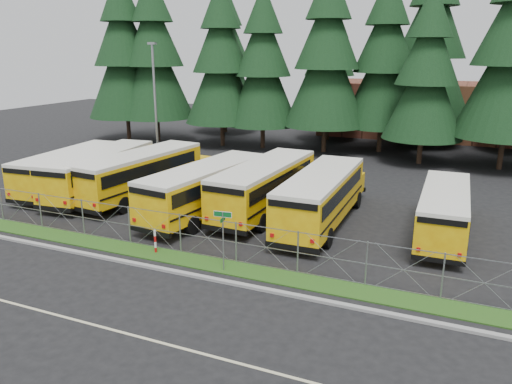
{
  "coord_description": "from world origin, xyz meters",
  "views": [
    {
      "loc": [
        11.36,
        -20.34,
        9.57
      ],
      "look_at": [
        0.84,
        4.0,
        1.98
      ],
      "focal_mm": 35.0,
      "sensor_mm": 36.0,
      "label": 1
    }
  ],
  "objects_px": {
    "bus_6": "(323,198)",
    "bus_2": "(145,175)",
    "bus_1": "(104,173)",
    "bus_east": "(444,213)",
    "street_sign": "(223,228)",
    "bus_0": "(74,170)",
    "striped_bollard": "(155,242)",
    "light_standard": "(155,101)",
    "bus_5": "(267,187)",
    "bus_4": "(210,190)"
  },
  "relations": [
    {
      "from": "bus_6",
      "to": "bus_2",
      "type": "bearing_deg",
      "value": 176.88
    },
    {
      "from": "bus_6",
      "to": "street_sign",
      "type": "relative_size",
      "value": 4.14
    },
    {
      "from": "bus_2",
      "to": "street_sign",
      "type": "relative_size",
      "value": 4.18
    },
    {
      "from": "bus_1",
      "to": "striped_bollard",
      "type": "xyz_separation_m",
      "value": [
        9.11,
        -7.33,
        -0.91
      ]
    },
    {
      "from": "bus_1",
      "to": "bus_5",
      "type": "xyz_separation_m",
      "value": [
        11.62,
        0.91,
        0.03
      ]
    },
    {
      "from": "bus_1",
      "to": "light_standard",
      "type": "xyz_separation_m",
      "value": [
        -1.72,
        8.96,
        3.99
      ]
    },
    {
      "from": "bus_2",
      "to": "bus_6",
      "type": "bearing_deg",
      "value": 3.4
    },
    {
      "from": "striped_bollard",
      "to": "bus_2",
      "type": "bearing_deg",
      "value": 128.06
    },
    {
      "from": "bus_1",
      "to": "bus_5",
      "type": "height_order",
      "value": "bus_5"
    },
    {
      "from": "bus_6",
      "to": "bus_east",
      "type": "height_order",
      "value": "bus_6"
    },
    {
      "from": "bus_0",
      "to": "bus_east",
      "type": "relative_size",
      "value": 1.07
    },
    {
      "from": "bus_5",
      "to": "striped_bollard",
      "type": "height_order",
      "value": "bus_5"
    },
    {
      "from": "bus_5",
      "to": "bus_east",
      "type": "xyz_separation_m",
      "value": [
        10.13,
        -0.26,
        -0.21
      ]
    },
    {
      "from": "bus_0",
      "to": "street_sign",
      "type": "bearing_deg",
      "value": -30.99
    },
    {
      "from": "bus_2",
      "to": "street_sign",
      "type": "bearing_deg",
      "value": -33.68
    },
    {
      "from": "bus_5",
      "to": "striped_bollard",
      "type": "distance_m",
      "value": 8.67
    },
    {
      "from": "bus_east",
      "to": "striped_bollard",
      "type": "bearing_deg",
      "value": -149.02
    },
    {
      "from": "bus_5",
      "to": "bus_east",
      "type": "height_order",
      "value": "bus_5"
    },
    {
      "from": "striped_bollard",
      "to": "light_standard",
      "type": "distance_m",
      "value": 20.17
    },
    {
      "from": "bus_1",
      "to": "bus_east",
      "type": "xyz_separation_m",
      "value": [
        21.76,
        0.65,
        -0.18
      ]
    },
    {
      "from": "bus_6",
      "to": "street_sign",
      "type": "bearing_deg",
      "value": -106.91
    },
    {
      "from": "bus_6",
      "to": "light_standard",
      "type": "height_order",
      "value": "light_standard"
    },
    {
      "from": "bus_0",
      "to": "bus_east",
      "type": "bearing_deg",
      "value": -3.05
    },
    {
      "from": "bus_4",
      "to": "bus_5",
      "type": "distance_m",
      "value": 3.5
    },
    {
      "from": "bus_4",
      "to": "light_standard",
      "type": "height_order",
      "value": "light_standard"
    },
    {
      "from": "bus_0",
      "to": "bus_6",
      "type": "bearing_deg",
      "value": -4.52
    },
    {
      "from": "bus_1",
      "to": "bus_6",
      "type": "bearing_deg",
      "value": -5.18
    },
    {
      "from": "striped_bollard",
      "to": "bus_1",
      "type": "bearing_deg",
      "value": 141.18
    },
    {
      "from": "striped_bollard",
      "to": "light_standard",
      "type": "bearing_deg",
      "value": 123.62
    },
    {
      "from": "bus_6",
      "to": "striped_bollard",
      "type": "relative_size",
      "value": 9.68
    },
    {
      "from": "bus_6",
      "to": "street_sign",
      "type": "xyz_separation_m",
      "value": [
        -2.29,
        -7.83,
        0.51
      ]
    },
    {
      "from": "bus_5",
      "to": "bus_4",
      "type": "bearing_deg",
      "value": -145.78
    },
    {
      "from": "bus_5",
      "to": "striped_bollard",
      "type": "bearing_deg",
      "value": -104.4
    },
    {
      "from": "striped_bollard",
      "to": "bus_4",
      "type": "bearing_deg",
      "value": 94.15
    },
    {
      "from": "bus_2",
      "to": "bus_6",
      "type": "xyz_separation_m",
      "value": [
        12.42,
        -0.54,
        -0.02
      ]
    },
    {
      "from": "bus_5",
      "to": "street_sign",
      "type": "height_order",
      "value": "bus_5"
    },
    {
      "from": "bus_2",
      "to": "bus_4",
      "type": "xyz_separation_m",
      "value": [
        5.71,
        -1.48,
        -0.02
      ]
    },
    {
      "from": "bus_0",
      "to": "bus_5",
      "type": "relative_size",
      "value": 0.92
    },
    {
      "from": "striped_bollard",
      "to": "bus_6",
      "type": "bearing_deg",
      "value": 49.64
    },
    {
      "from": "bus_4",
      "to": "street_sign",
      "type": "height_order",
      "value": "bus_4"
    },
    {
      "from": "bus_4",
      "to": "street_sign",
      "type": "relative_size",
      "value": 4.12
    },
    {
      "from": "bus_east",
      "to": "street_sign",
      "type": "relative_size",
      "value": 3.6
    },
    {
      "from": "bus_5",
      "to": "bus_6",
      "type": "distance_m",
      "value": 3.84
    },
    {
      "from": "bus_4",
      "to": "bus_east",
      "type": "height_order",
      "value": "bus_4"
    },
    {
      "from": "bus_6",
      "to": "street_sign",
      "type": "height_order",
      "value": "bus_6"
    },
    {
      "from": "bus_6",
      "to": "bus_1",
      "type": "bearing_deg",
      "value": 179.43
    },
    {
      "from": "street_sign",
      "to": "bus_5",
      "type": "bearing_deg",
      "value": 99.39
    },
    {
      "from": "striped_bollard",
      "to": "street_sign",
      "type": "bearing_deg",
      "value": -7.0
    },
    {
      "from": "street_sign",
      "to": "light_standard",
      "type": "distance_m",
      "value": 22.63
    },
    {
      "from": "bus_2",
      "to": "striped_bollard",
      "type": "xyz_separation_m",
      "value": [
        6.18,
        -7.89,
        -0.94
      ]
    }
  ]
}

